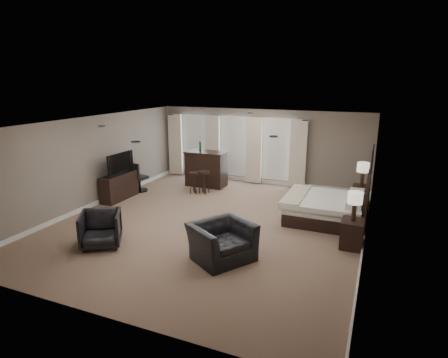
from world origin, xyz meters
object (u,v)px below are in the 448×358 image
at_px(bar_stool_left, 195,183).
at_px(desk_chair, 139,177).
at_px(nightstand_near, 352,234).
at_px(tv, 118,172).
at_px(bar_counter, 206,169).
at_px(bed, 322,196).
at_px(armchair_near, 222,235).
at_px(lamp_far, 362,174).
at_px(nightstand_far, 360,197).
at_px(armchair_far, 101,227).
at_px(dresser, 119,186).
at_px(lamp_near, 355,206).
at_px(bar_stool_right, 204,182).

relative_size(bar_stool_left, desk_chair, 0.71).
bearing_deg(nightstand_near, tv, 173.25).
distance_m(bar_counter, bar_stool_left, 0.99).
relative_size(bed, armchair_near, 1.68).
xyz_separation_m(lamp_far, armchair_near, (-2.42, -4.53, -0.46)).
relative_size(nightstand_far, lamp_far, 0.92).
relative_size(armchair_near, bar_stool_left, 1.69).
relative_size(bar_counter, bar_stool_left, 1.98).
xyz_separation_m(armchair_far, desk_chair, (-1.68, 3.83, 0.06)).
distance_m(dresser, armchair_far, 3.40).
bearing_deg(armchair_far, bed, 6.77).
distance_m(lamp_far, desk_chair, 6.94).
distance_m(lamp_near, dresser, 6.99).
height_order(tv, desk_chair, desk_chair).
xyz_separation_m(bed, nightstand_near, (0.89, -1.45, -0.32)).
relative_size(lamp_near, bar_stool_right, 0.87).
bearing_deg(bar_stool_left, armchair_near, -56.00).
relative_size(armchair_near, bar_counter, 0.85).
bearing_deg(nightstand_near, bar_stool_left, 155.97).
height_order(armchair_far, bar_stool_left, armchair_far).
height_order(lamp_far, bar_stool_right, lamp_far).
height_order(lamp_far, dresser, lamp_far).
bearing_deg(armchair_far, armchair_near, -23.37).
height_order(dresser, tv, tv).
relative_size(dresser, bar_counter, 0.98).
xyz_separation_m(nightstand_far, armchair_far, (-5.15, -4.99, 0.12)).
xyz_separation_m(bed, lamp_near, (0.89, -1.45, 0.31)).
distance_m(dresser, desk_chair, 0.94).
relative_size(armchair_far, bar_stool_left, 1.23).
bearing_deg(tv, bar_stool_left, -52.87).
distance_m(nightstand_near, armchair_far, 5.56).
relative_size(lamp_far, armchair_far, 0.80).
distance_m(bed, lamp_far, 1.74).
bearing_deg(bar_stool_left, dresser, -142.87).
xyz_separation_m(lamp_near, lamp_far, (0.00, 2.90, 0.03)).
height_order(lamp_near, armchair_far, lamp_near).
relative_size(lamp_near, lamp_far, 0.94).
xyz_separation_m(armchair_near, bar_stool_right, (-2.33, 3.98, -0.15)).
distance_m(bed, lamp_near, 1.73).
bearing_deg(armchair_far, lamp_far, 11.15).
relative_size(lamp_far, armchair_near, 0.58).
distance_m(nightstand_near, nightstand_far, 2.90).
xyz_separation_m(nightstand_far, lamp_near, (0.00, -2.90, 0.63)).
distance_m(lamp_near, bar_counter, 6.01).
xyz_separation_m(nightstand_far, bar_stool_right, (-4.76, -0.55, 0.06)).
bearing_deg(tv, armchair_near, -118.56).
relative_size(lamp_far, tv, 0.60).
distance_m(nightstand_near, tv, 6.99).
bearing_deg(lamp_near, tv, 173.25).
distance_m(lamp_far, dresser, 7.25).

